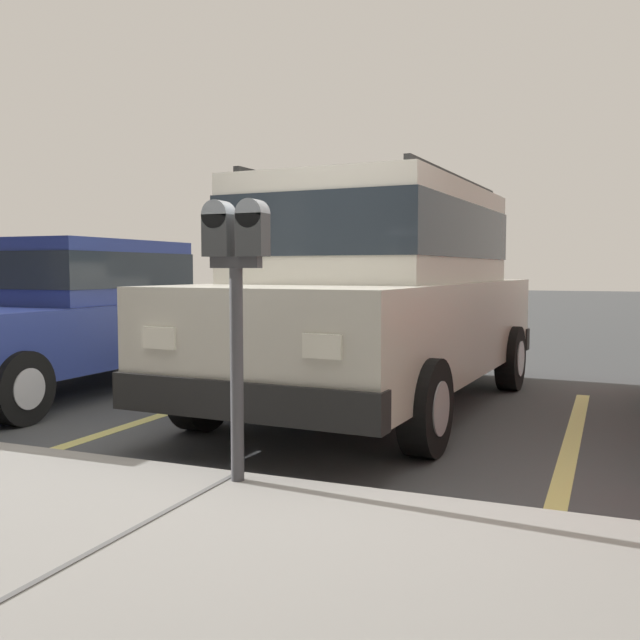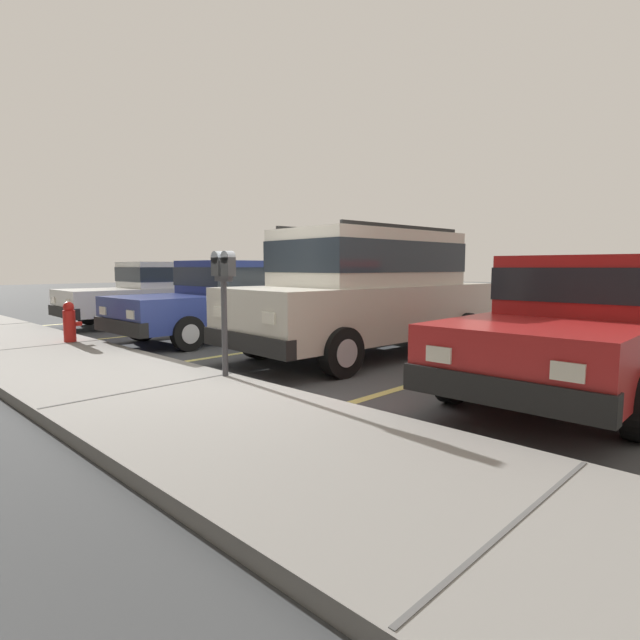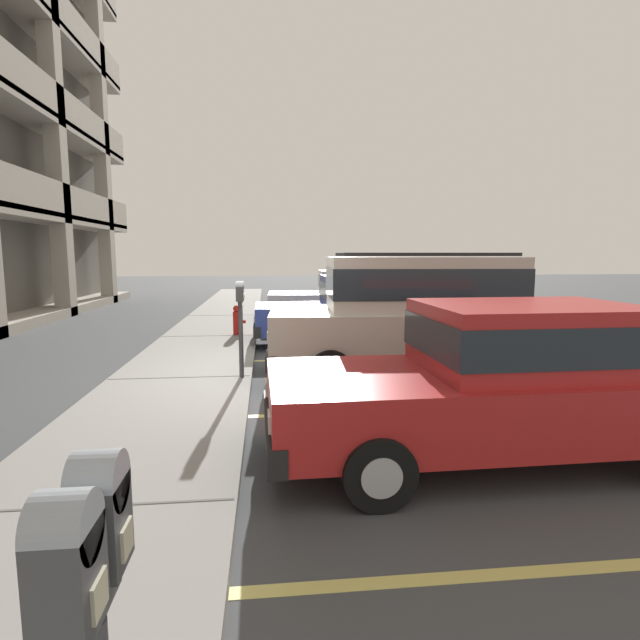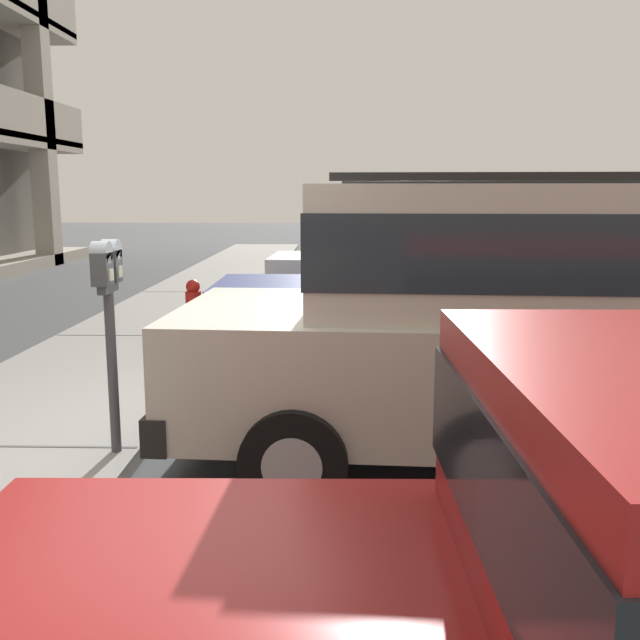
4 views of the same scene
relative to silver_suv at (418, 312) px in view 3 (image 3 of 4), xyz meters
name	(u,v)px [view 3 (image 3 of 4)]	position (x,y,z in m)	size (l,w,h in m)	color
ground_plane	(265,386)	(-0.05, 2.48, -1.14)	(80.00, 80.00, 0.10)	#444749
sidewalk	(180,381)	(-0.05, 3.78, -1.03)	(40.00, 2.20, 0.12)	gray
parking_stall_lines	(338,359)	(1.60, 1.08, -1.08)	(13.29, 4.80, 0.01)	#DBD16B
silver_suv	(418,312)	(0.00, 0.00, 0.00)	(2.21, 4.88, 2.03)	beige
red_sedan	(508,378)	(-3.26, 0.11, -0.27)	(1.90, 4.51, 1.54)	red
dark_hatchback	(359,308)	(3.23, 0.36, -0.27)	(1.87, 4.49, 1.54)	navy
blue_coupe	(347,295)	(6.71, 0.06, -0.27)	(1.97, 4.55, 1.54)	silver
parking_meter_near	(240,306)	(-0.12, 2.83, 0.14)	(0.35, 0.12, 1.48)	#47474C
parking_meter_far	(91,625)	(-6.70, 2.83, 0.10)	(0.35, 0.12, 1.43)	#47474C
fire_hydrant	(237,320)	(4.11, 3.13, -0.62)	(0.30, 0.30, 0.70)	red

